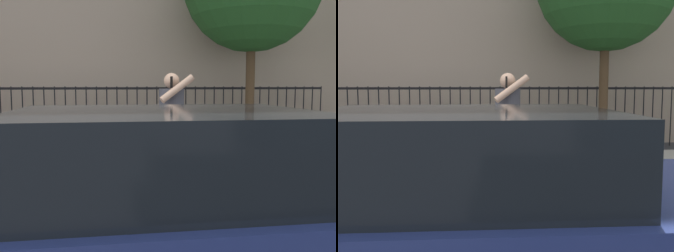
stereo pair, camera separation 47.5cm
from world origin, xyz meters
The scene contains 5 objects.
ground_plane centered at (0.00, 0.00, 0.00)m, with size 60.00×60.00×0.00m, color #333338.
sidewalk centered at (0.00, 2.20, 0.07)m, with size 28.00×4.40×0.15m, color #B2ADA3.
iron_fence centered at (0.00, 5.90, 1.02)m, with size 12.03×0.04×1.60m.
parked_hatchback centered at (0.61, -1.44, 0.70)m, with size 4.22×1.89×1.45m.
pedestrian_on_phone centered at (0.95, 1.16, 1.10)m, with size 0.48×0.69×1.63m.
Camera 1 is at (0.06, -3.98, 1.61)m, focal length 41.21 mm.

